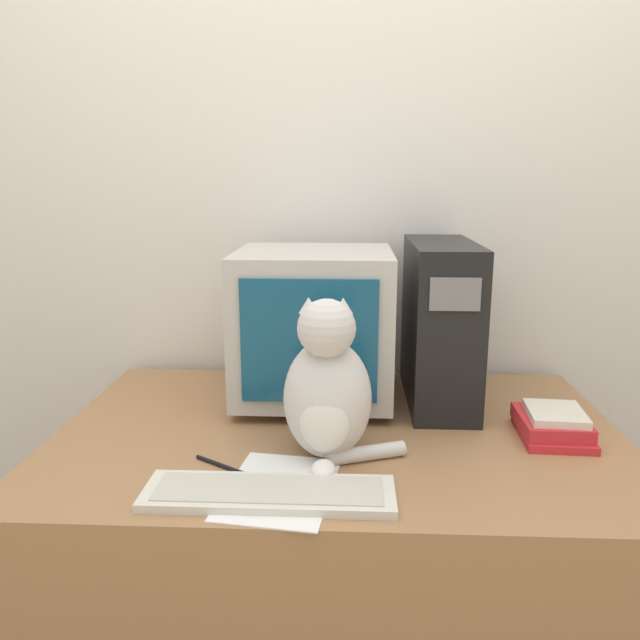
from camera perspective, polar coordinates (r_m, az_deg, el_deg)
name	(u,v)px	position (r m, az deg, el deg)	size (l,w,h in m)	color
wall_back	(343,216)	(1.99, 2.10, 9.46)	(7.00, 0.05, 2.50)	silver
desk	(338,563)	(1.76, 1.61, -21.30)	(1.39, 0.92, 0.76)	#9E7047
crt_monitor	(314,324)	(1.71, -0.57, -0.41)	(0.42, 0.41, 0.42)	#BCB7AD
computer_tower	(440,323)	(1.75, 10.89, -0.23)	(0.17, 0.45, 0.44)	black
keyboard	(269,493)	(1.27, -4.68, -15.49)	(0.49, 0.15, 0.02)	silver
cat	(328,391)	(1.37, 0.72, -6.50)	(0.28, 0.25, 0.37)	silver
book_stack	(553,424)	(1.62, 20.50, -8.93)	(0.17, 0.21, 0.07)	red
pen	(223,466)	(1.40, -8.86, -13.05)	(0.14, 0.09, 0.01)	black
paper_sheet	(280,488)	(1.31, -3.72, -15.08)	(0.25, 0.32, 0.00)	white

